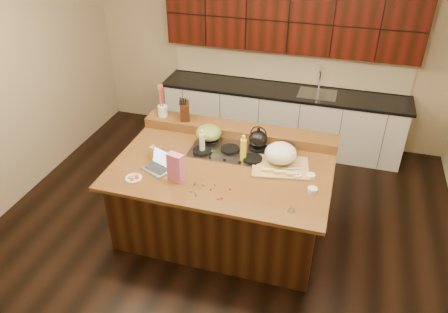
% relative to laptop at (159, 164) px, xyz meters
% --- Properties ---
extents(room, '(5.52, 5.02, 2.72)m').
position_rel_laptop_xyz_m(room, '(0.65, 0.26, 0.38)').
color(room, black).
rests_on(room, ground).
extents(island, '(2.40, 1.60, 0.92)m').
position_rel_laptop_xyz_m(island, '(0.65, 0.26, -0.51)').
color(island, black).
rests_on(island, ground).
extents(back_ledge, '(2.40, 0.30, 0.12)m').
position_rel_laptop_xyz_m(back_ledge, '(0.65, 0.96, 0.01)').
color(back_ledge, black).
rests_on(back_ledge, island).
extents(cooktop, '(0.92, 0.52, 0.05)m').
position_rel_laptop_xyz_m(cooktop, '(0.65, 0.56, -0.04)').
color(cooktop, gray).
rests_on(cooktop, island).
extents(back_counter, '(3.70, 0.66, 2.40)m').
position_rel_laptop_xyz_m(back_counter, '(0.95, 2.48, 0.01)').
color(back_counter, silver).
rests_on(back_counter, ground).
extents(kettle, '(0.23, 0.23, 0.20)m').
position_rel_laptop_xyz_m(kettle, '(0.95, 0.69, 0.09)').
color(kettle, black).
rests_on(kettle, cooktop).
extents(green_bowl, '(0.39, 0.39, 0.17)m').
position_rel_laptop_xyz_m(green_bowl, '(0.35, 0.69, 0.08)').
color(green_bowl, olive).
rests_on(green_bowl, cooktop).
extents(laptop, '(0.36, 0.33, 0.21)m').
position_rel_laptop_xyz_m(laptop, '(0.00, 0.00, 0.00)').
color(laptop, '#B7B7BC').
rests_on(laptop, island).
extents(oil_bottle, '(0.08, 0.08, 0.27)m').
position_rel_laptop_xyz_m(oil_bottle, '(0.84, 0.41, 0.08)').
color(oil_bottle, yellow).
rests_on(oil_bottle, island).
extents(vinegar_bottle, '(0.08, 0.08, 0.25)m').
position_rel_laptop_xyz_m(vinegar_bottle, '(0.35, 0.43, 0.07)').
color(vinegar_bottle, silver).
rests_on(vinegar_bottle, island).
extents(wooden_tray, '(0.68, 0.54, 0.25)m').
position_rel_laptop_xyz_m(wooden_tray, '(1.26, 0.44, 0.05)').
color(wooden_tray, tan).
rests_on(wooden_tray, island).
extents(ramekin_a, '(0.11, 0.11, 0.04)m').
position_rel_laptop_xyz_m(ramekin_a, '(1.66, 0.04, -0.03)').
color(ramekin_a, white).
rests_on(ramekin_a, island).
extents(ramekin_b, '(0.13, 0.13, 0.04)m').
position_rel_laptop_xyz_m(ramekin_b, '(1.61, 0.28, -0.03)').
color(ramekin_b, white).
rests_on(ramekin_b, island).
extents(ramekin_c, '(0.12, 0.12, 0.04)m').
position_rel_laptop_xyz_m(ramekin_c, '(1.47, 0.24, -0.03)').
color(ramekin_c, white).
rests_on(ramekin_c, island).
extents(strainer_bowl, '(0.29, 0.29, 0.09)m').
position_rel_laptop_xyz_m(strainer_bowl, '(1.27, 0.69, -0.01)').
color(strainer_bowl, '#996B3F').
rests_on(strainer_bowl, island).
extents(kitchen_timer, '(0.09, 0.09, 0.07)m').
position_rel_laptop_xyz_m(kitchen_timer, '(1.50, -0.32, -0.02)').
color(kitchen_timer, silver).
rests_on(kitchen_timer, island).
extents(pink_bag, '(0.19, 0.13, 0.32)m').
position_rel_laptop_xyz_m(pink_bag, '(0.26, -0.15, 0.10)').
color(pink_bag, '#D6649A').
rests_on(pink_bag, island).
extents(candy_plate, '(0.23, 0.23, 0.01)m').
position_rel_laptop_xyz_m(candy_plate, '(-0.18, -0.26, -0.05)').
color(candy_plate, white).
rests_on(candy_plate, island).
extents(package_box, '(0.12, 0.10, 0.15)m').
position_rel_laptop_xyz_m(package_box, '(-0.12, 0.17, 0.02)').
color(package_box, gold).
rests_on(package_box, island).
extents(utensil_crock, '(0.15, 0.15, 0.14)m').
position_rel_laptop_xyz_m(utensil_crock, '(-0.36, 0.96, 0.14)').
color(utensil_crock, white).
rests_on(utensil_crock, back_ledge).
extents(knife_block, '(0.17, 0.21, 0.22)m').
position_rel_laptop_xyz_m(knife_block, '(-0.06, 0.96, 0.18)').
color(knife_block, black).
rests_on(knife_block, back_ledge).
extents(gumdrop_0, '(0.02, 0.02, 0.02)m').
position_rel_laptop_xyz_m(gumdrop_0, '(0.85, -0.16, -0.05)').
color(gumdrop_0, red).
rests_on(gumdrop_0, island).
extents(gumdrop_1, '(0.02, 0.02, 0.02)m').
position_rel_laptop_xyz_m(gumdrop_1, '(0.53, -0.32, -0.05)').
color(gumdrop_1, '#198C26').
rests_on(gumdrop_1, island).
extents(gumdrop_2, '(0.02, 0.02, 0.02)m').
position_rel_laptop_xyz_m(gumdrop_2, '(0.81, -0.33, -0.05)').
color(gumdrop_2, red).
rests_on(gumdrop_2, island).
extents(gumdrop_3, '(0.02, 0.02, 0.02)m').
position_rel_laptop_xyz_m(gumdrop_3, '(0.68, -0.13, -0.05)').
color(gumdrop_3, '#198C26').
rests_on(gumdrop_3, island).
extents(gumdrop_4, '(0.02, 0.02, 0.02)m').
position_rel_laptop_xyz_m(gumdrop_4, '(0.55, -0.36, -0.05)').
color(gumdrop_4, red).
rests_on(gumdrop_4, island).
extents(gumdrop_5, '(0.02, 0.02, 0.02)m').
position_rel_laptop_xyz_m(gumdrop_5, '(0.48, -0.31, -0.05)').
color(gumdrop_5, '#198C26').
rests_on(gumdrop_5, island).
extents(gumdrop_6, '(0.02, 0.02, 0.02)m').
position_rel_laptop_xyz_m(gumdrop_6, '(0.66, -0.22, -0.05)').
color(gumdrop_6, red).
rests_on(gumdrop_6, island).
extents(gumdrop_7, '(0.02, 0.02, 0.02)m').
position_rel_laptop_xyz_m(gumdrop_7, '(0.48, -0.19, -0.05)').
color(gumdrop_7, '#198C26').
rests_on(gumdrop_7, island).
extents(gumdrop_8, '(0.02, 0.02, 0.02)m').
position_rel_laptop_xyz_m(gumdrop_8, '(0.78, -0.35, -0.05)').
color(gumdrop_8, red).
rests_on(gumdrop_8, island).
extents(gumdrop_9, '(0.02, 0.02, 0.02)m').
position_rel_laptop_xyz_m(gumdrop_9, '(0.56, -0.16, -0.05)').
color(gumdrop_9, '#198C26').
rests_on(gumdrop_9, island).
extents(gumdrop_10, '(0.02, 0.02, 0.02)m').
position_rel_laptop_xyz_m(gumdrop_10, '(0.47, -0.15, -0.05)').
color(gumdrop_10, red).
rests_on(gumdrop_10, island).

